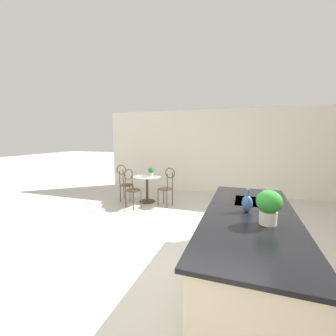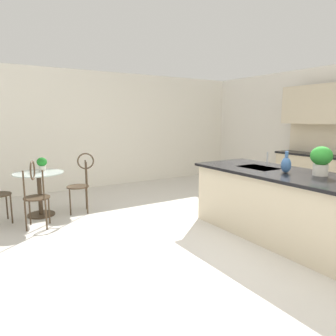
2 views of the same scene
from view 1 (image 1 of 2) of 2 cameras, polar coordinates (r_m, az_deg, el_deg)
name	(u,v)px [view 1 (image 1 of 2)]	position (r m, az deg, el deg)	size (l,w,h in m)	color
ground_plane	(187,259)	(3.69, 4.94, -22.01)	(40.00, 40.00, 0.00)	beige
wall_left_window	(220,152)	(7.42, 13.07, 3.96)	(0.12, 7.80, 2.70)	silver
kitchen_island	(248,249)	(3.13, 19.73, -18.66)	(2.80, 1.06, 0.92)	beige
bistro_table	(147,187)	(6.38, -5.32, -4.70)	(0.80, 0.80, 0.74)	#3D2D1E
chair_near_window	(125,181)	(6.59, -10.94, -3.28)	(0.44, 0.51, 1.04)	#3D2D1E
chair_by_island	(167,185)	(5.97, -0.25, -4.32)	(0.46, 0.52, 1.04)	#3D2D1E
chair_toward_desk	(131,186)	(5.87, -9.24, -4.64)	(0.52, 0.48, 1.04)	#3D2D1E
sink_faucet	(264,195)	(3.47, 23.06, -6.26)	(0.02, 0.02, 0.22)	#B2B5BA
potted_plant_on_table	(151,171)	(6.37, -4.28, -0.80)	(0.17, 0.17, 0.23)	beige
potted_plant_counter_near	(269,205)	(2.62, 24.19, -8.54)	(0.26, 0.26, 0.37)	beige
vase_on_counter	(247,203)	(2.97, 19.43, -8.39)	(0.13, 0.13, 0.29)	#386099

